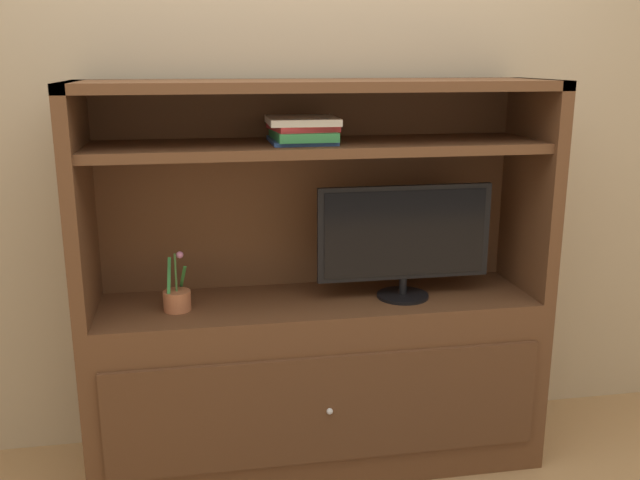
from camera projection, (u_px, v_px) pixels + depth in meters
painted_rear_wall at (303, 110)px, 2.87m from camera, size 6.00×0.10×2.80m
media_console at (318, 345)px, 2.77m from camera, size 1.76×0.49×1.53m
tv_monitor at (405, 237)px, 2.67m from camera, size 0.68×0.20×0.44m
potted_plant at (177, 299)px, 2.58m from camera, size 0.10×0.12×0.22m
magazine_stack at (302, 130)px, 2.54m from camera, size 0.25×0.30×0.09m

